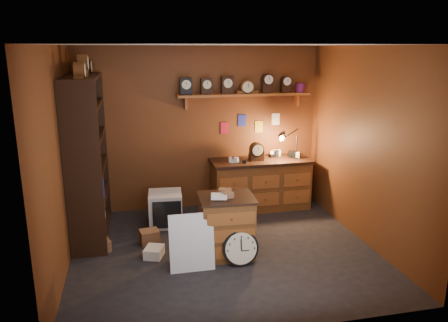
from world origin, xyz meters
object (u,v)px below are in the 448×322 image
at_px(low_cabinet, 227,224).
at_px(workbench, 260,181).
at_px(shelving_unit, 85,151).
at_px(big_round_clock, 241,248).

bearing_deg(low_cabinet, workbench, 62.17).
bearing_deg(shelving_unit, big_round_clock, -36.23).
bearing_deg(big_round_clock, workbench, 66.14).
distance_m(shelving_unit, big_round_clock, 2.59).
height_order(shelving_unit, big_round_clock, shelving_unit).
height_order(shelving_unit, workbench, shelving_unit).
height_order(workbench, big_round_clock, workbench).
height_order(low_cabinet, big_round_clock, low_cabinet).
xyz_separation_m(workbench, low_cabinet, (-0.95, -1.59, -0.03)).
relative_size(shelving_unit, workbench, 1.53).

